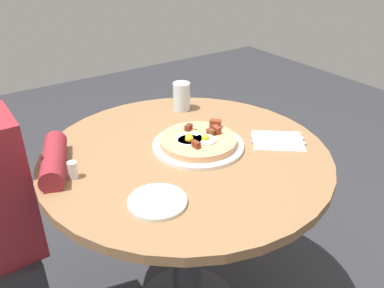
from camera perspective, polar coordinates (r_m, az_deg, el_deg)
name	(u,v)px	position (r m, az deg, el deg)	size (l,w,h in m)	color
dining_table	(186,197)	(1.38, -0.86, -7.69)	(0.94, 0.94, 0.76)	olive
pizza_plate	(198,145)	(1.31, 0.90, -0.17)	(0.30, 0.30, 0.01)	white
breakfast_pizza	(198,140)	(1.30, 0.90, 0.57)	(0.25, 0.25, 0.05)	tan
bread_plate	(157,202)	(1.06, -5.02, -8.30)	(0.16, 0.16, 0.01)	silver
napkin	(278,141)	(1.38, 12.31, 0.46)	(0.17, 0.14, 0.00)	white
fork	(278,142)	(1.36, 12.41, 0.26)	(0.18, 0.01, 0.01)	silver
knife	(277,137)	(1.39, 12.25, 0.97)	(0.18, 0.01, 0.01)	silver
water_glass	(182,96)	(1.57, -1.52, 6.91)	(0.07, 0.07, 0.11)	silver
salt_shaker	(73,170)	(1.19, -16.87, -3.62)	(0.03, 0.03, 0.05)	white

